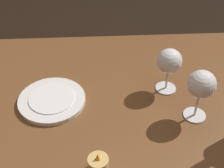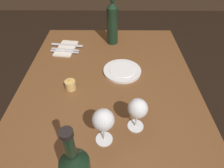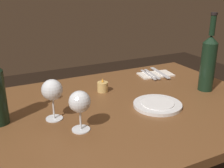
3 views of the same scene
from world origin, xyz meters
TOP-DOWN VIEW (x-y plane):
  - dining_table at (0.00, 0.00)m, footprint 1.30×0.90m
  - wine_glass_left at (-0.22, -0.12)m, footprint 0.08×0.08m
  - wine_glass_right at (-0.28, 0.01)m, footprint 0.08×0.08m
  - wine_bottle_second at (0.47, -0.02)m, footprint 0.07×0.07m
  - votive_candle at (0.01, 0.19)m, footprint 0.05×0.05m
  - dinner_plate at (0.15, -0.07)m, footprint 0.21×0.21m
  - folded_napkin at (0.38, 0.28)m, footprint 0.20×0.14m
  - fork_inner at (0.36, 0.28)m, footprint 0.04×0.18m
  - fork_outer at (0.33, 0.28)m, footprint 0.04×0.18m
  - table_knife at (0.41, 0.28)m, footprint 0.05×0.21m

SIDE VIEW (x-z plane):
  - dining_table at x=0.00m, z-range 0.28..1.02m
  - folded_napkin at x=0.38m, z-range 0.74..0.75m
  - dinner_plate at x=0.15m, z-range 0.74..0.76m
  - fork_inner at x=0.36m, z-range 0.75..0.75m
  - fork_outer at x=0.33m, z-range 0.75..0.75m
  - table_knife at x=0.41m, z-range 0.75..0.75m
  - votive_candle at x=0.01m, z-range 0.73..0.80m
  - wine_glass_left at x=-0.22m, z-range 0.77..0.92m
  - wine_glass_right at x=-0.28m, z-range 0.78..0.94m
  - wine_bottle_second at x=0.47m, z-range 0.70..1.07m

